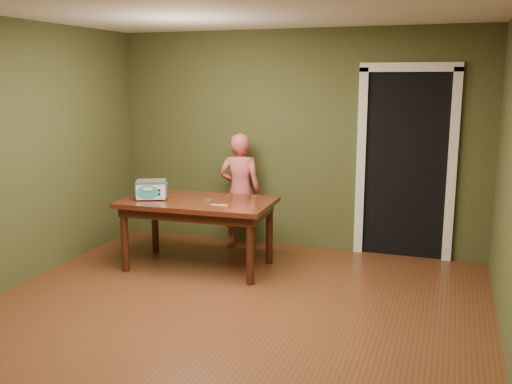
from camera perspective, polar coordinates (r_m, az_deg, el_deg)
floor at (r=4.91m, az=-4.17°, el=-13.12°), size 5.00×5.00×0.00m
room_shell at (r=4.49m, az=-4.48°, el=7.16°), size 4.52×5.02×2.61m
doorway at (r=6.97m, az=14.93°, el=2.89°), size 1.10×0.66×2.25m
dining_table at (r=6.15m, az=-5.82°, el=-1.71°), size 1.63×0.96×0.75m
toy_oven at (r=6.23m, az=-10.41°, el=0.31°), size 0.38×0.33×0.21m
baking_pan at (r=6.04m, az=-4.80°, el=-0.85°), size 0.10×0.10×0.02m
spatula at (r=5.86m, az=-3.69°, el=-1.30°), size 0.18×0.03×0.01m
child at (r=6.87m, az=-1.62°, el=0.12°), size 0.56×0.42×1.40m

